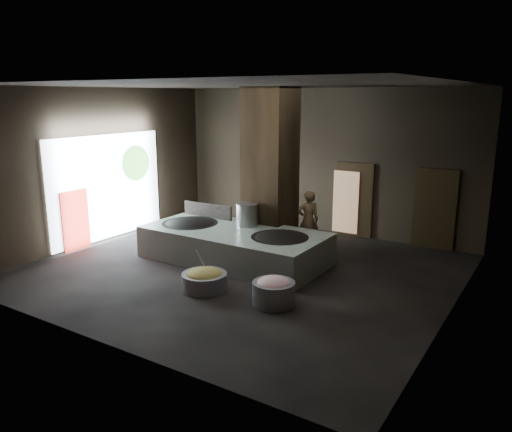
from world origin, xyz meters
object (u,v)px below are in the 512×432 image
Objects in this scene: wok_right at (280,240)px; veg_basin at (204,281)px; wok_left at (190,226)px; stock_pot at (247,215)px; cook at (308,221)px; meat_basin at (274,293)px; hearth_platform at (234,245)px.

wok_right reaches higher than veg_basin.
stock_pot is at bearing 21.80° from wok_left.
cook is at bearing 94.21° from wok_right.
wok_right is (2.80, 0.10, 0.00)m from wok_left.
hearth_platform is at bearing 140.66° from meat_basin.
stock_pot reaches higher than hearth_platform.
stock_pot is 0.70× the size of meat_basin.
hearth_platform is 1.39m from wok_right.
cook reaches higher than wok_left.
veg_basin is (-0.62, -3.94, -0.66)m from cook.
stock_pot is 3.47m from meat_basin.
cook is 1.90× the size of meat_basin.
hearth_platform reaches higher than veg_basin.
wok_left is 2.80m from wok_right.
meat_basin is (3.78, -1.86, -0.50)m from wok_left.
stock_pot reaches higher than wok_left.
veg_basin is 1.75m from meat_basin.
hearth_platform is 2.13m from veg_basin.
stock_pot is (0.05, 0.55, 0.71)m from hearth_platform.
hearth_platform is 7.67× the size of stock_pot.
wok_right is at bearing 2.63° from hearth_platform.
cook reaches higher than meat_basin.
cook is at bearing 49.34° from stock_pot.
hearth_platform is at bearing -95.19° from stock_pot.
stock_pot is at bearing 101.79° from veg_basin.
wok_left reaches higher than hearth_platform.
hearth_platform reaches higher than meat_basin.
cook is (2.66, 1.95, 0.10)m from wok_left.
meat_basin is at bearing -26.19° from wok_left.
meat_basin reaches higher than veg_basin.
meat_basin is (2.33, -1.91, -0.17)m from hearth_platform.
hearth_platform is at bearing 1.97° from wok_left.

